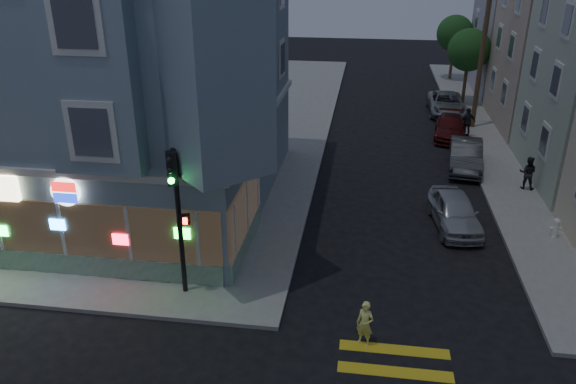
% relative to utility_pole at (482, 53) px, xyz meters
% --- Properties ---
extents(ground, '(120.00, 120.00, 0.00)m').
position_rel_utility_pole_xyz_m(ground, '(-12.00, -24.00, -4.80)').
color(ground, black).
rests_on(ground, ground).
extents(sidewalk_nw, '(33.00, 42.00, 0.15)m').
position_rel_utility_pole_xyz_m(sidewalk_nw, '(-25.50, -1.00, -4.72)').
color(sidewalk_nw, gray).
rests_on(sidewalk_nw, ground).
extents(corner_building, '(14.60, 14.60, 11.40)m').
position_rel_utility_pole_xyz_m(corner_building, '(-18.00, -13.02, 1.02)').
color(corner_building, gray).
rests_on(corner_building, sidewalk_nw).
extents(row_house_d, '(12.00, 8.60, 10.50)m').
position_rel_utility_pole_xyz_m(row_house_d, '(7.50, 10.00, 0.60)').
color(row_house_d, gray).
rests_on(row_house_d, sidewalk_ne).
extents(utility_pole, '(2.20, 0.30, 9.00)m').
position_rel_utility_pole_xyz_m(utility_pole, '(0.00, 0.00, 0.00)').
color(utility_pole, '#4C3826').
rests_on(utility_pole, sidewalk_ne).
extents(street_tree_near, '(3.00, 3.00, 5.30)m').
position_rel_utility_pole_xyz_m(street_tree_near, '(0.20, 6.00, -0.86)').
color(street_tree_near, '#4C3826').
rests_on(street_tree_near, sidewalk_ne).
extents(street_tree_far, '(3.00, 3.00, 5.30)m').
position_rel_utility_pole_xyz_m(street_tree_far, '(0.20, 14.00, -0.86)').
color(street_tree_far, '#4C3826').
rests_on(street_tree_far, sidewalk_ne).
extents(running_child, '(0.63, 0.54, 1.45)m').
position_rel_utility_pole_xyz_m(running_child, '(-6.39, -22.20, -4.07)').
color(running_child, '#F4F87F').
rests_on(running_child, ground).
extents(pedestrian_a, '(0.92, 0.80, 1.60)m').
position_rel_utility_pole_xyz_m(pedestrian_a, '(1.00, -9.82, -3.85)').
color(pedestrian_a, black).
rests_on(pedestrian_a, sidewalk_ne).
extents(pedestrian_b, '(1.11, 0.77, 1.75)m').
position_rel_utility_pole_xyz_m(pedestrian_b, '(-0.67, -2.11, -3.77)').
color(pedestrian_b, '#232028').
rests_on(pedestrian_b, sidewalk_ne).
extents(parked_car_a, '(2.14, 4.33, 1.42)m').
position_rel_utility_pole_xyz_m(parked_car_a, '(-2.85, -14.09, -4.09)').
color(parked_car_a, '#B1B5B9').
rests_on(parked_car_a, ground).
extents(parked_car_b, '(2.11, 4.70, 1.50)m').
position_rel_utility_pole_xyz_m(parked_car_b, '(-1.47, -7.24, -4.05)').
color(parked_car_b, '#3C3F41').
rests_on(parked_car_b, ground).
extents(parked_car_c, '(2.34, 4.59, 1.28)m').
position_rel_utility_pole_xyz_m(parked_car_c, '(-1.65, -2.04, -4.16)').
color(parked_car_c, '#501312').
rests_on(parked_car_c, ground).
extents(parked_car_d, '(2.37, 5.14, 1.43)m').
position_rel_utility_pole_xyz_m(parked_car_d, '(-1.30, 3.28, -4.08)').
color(parked_car_d, gray).
rests_on(parked_car_d, ground).
extents(traffic_signal, '(0.64, 0.57, 5.09)m').
position_rel_utility_pole_xyz_m(traffic_signal, '(-12.41, -20.61, -1.20)').
color(traffic_signal, black).
rests_on(traffic_signal, sidewalk_nw).
extents(fire_hydrant, '(0.46, 0.27, 0.80)m').
position_rel_utility_pole_xyz_m(fire_hydrant, '(1.00, -14.67, -4.23)').
color(fire_hydrant, white).
rests_on(fire_hydrant, sidewalk_ne).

